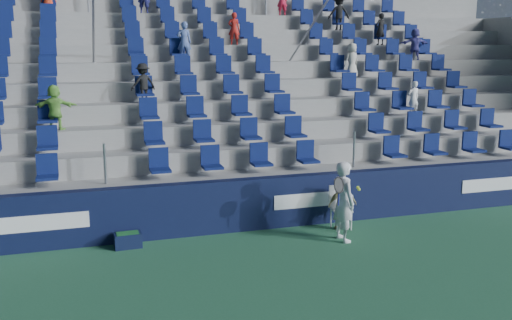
{
  "coord_description": "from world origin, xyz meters",
  "views": [
    {
      "loc": [
        -3.45,
        -8.98,
        4.18
      ],
      "look_at": [
        0.2,
        2.8,
        1.7
      ],
      "focal_mm": 40.0,
      "sensor_mm": 36.0,
      "label": 1
    }
  ],
  "objects": [
    {
      "name": "ground",
      "position": [
        0.0,
        0.0,
        0.0
      ],
      "size": [
        70.0,
        70.0,
        0.0
      ],
      "primitive_type": "plane",
      "color": "#2B6543",
      "rests_on": "ground"
    },
    {
      "name": "sponsor_wall",
      "position": [
        0.0,
        3.15,
        0.6
      ],
      "size": [
        24.0,
        0.32,
        1.2
      ],
      "color": "#0E1535",
      "rests_on": "ground"
    },
    {
      "name": "grandstand",
      "position": [
        -0.0,
        8.24,
        2.13
      ],
      "size": [
        24.0,
        8.17,
        6.63
      ],
      "color": "gray",
      "rests_on": "ground"
    },
    {
      "name": "tennis_player",
      "position": [
        1.88,
        1.8,
        0.88
      ],
      "size": [
        0.69,
        0.68,
        1.76
      ],
      "color": "silver",
      "rests_on": "ground"
    },
    {
      "name": "line_judge_chair",
      "position": [
        2.19,
        2.65,
        0.57
      ],
      "size": [
        0.49,
        0.5,
        0.99
      ],
      "color": "white",
      "rests_on": "ground"
    },
    {
      "name": "line_judge",
      "position": [
        2.19,
        2.5,
        0.59
      ],
      "size": [
        0.71,
        0.33,
        1.18
      ],
      "primitive_type": "imported",
      "rotation": [
        0.0,
        0.0,
        3.08
      ],
      "color": "tan",
      "rests_on": "ground"
    },
    {
      "name": "ball_bin",
      "position": [
        -2.65,
        2.75,
        0.17
      ],
      "size": [
        0.58,
        0.39,
        0.32
      ],
      "color": "black",
      "rests_on": "ground"
    }
  ]
}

